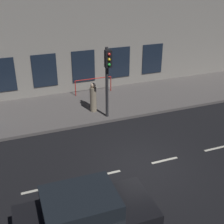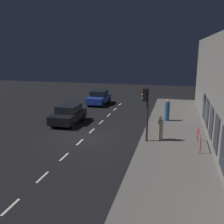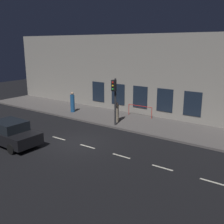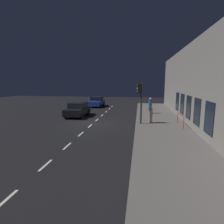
{
  "view_description": "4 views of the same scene",
  "coord_description": "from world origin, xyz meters",
  "px_view_note": "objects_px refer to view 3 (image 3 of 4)",
  "views": [
    {
      "loc": [
        -9.02,
        4.79,
        7.27
      ],
      "look_at": [
        2.45,
        0.41,
        1.38
      ],
      "focal_mm": 48.64,
      "sensor_mm": 36.0,
      "label": 1
    },
    {
      "loc": [
        6.21,
        -16.83,
        6.16
      ],
      "look_at": [
        1.77,
        1.02,
        1.75
      ],
      "focal_mm": 41.74,
      "sensor_mm": 36.0,
      "label": 2
    },
    {
      "loc": [
        -12.09,
        -11.51,
        6.38
      ],
      "look_at": [
        3.12,
        -0.71,
        1.58
      ],
      "focal_mm": 42.77,
      "sensor_mm": 36.0,
      "label": 3
    },
    {
      "loc": [
        4.31,
        -16.21,
        3.87
      ],
      "look_at": [
        2.08,
        -1.66,
        1.41
      ],
      "focal_mm": 29.0,
      "sensor_mm": 36.0,
      "label": 4
    }
  ],
  "objects_px": {
    "parked_car_1": "(11,133)",
    "traffic_light": "(115,94)",
    "pedestrian_0": "(72,103)",
    "pedestrian_1": "(117,113)"
  },
  "relations": [
    {
      "from": "pedestrian_0",
      "to": "pedestrian_1",
      "type": "distance_m",
      "value": 5.17
    },
    {
      "from": "pedestrian_1",
      "to": "traffic_light",
      "type": "bearing_deg",
      "value": 60.33
    },
    {
      "from": "pedestrian_0",
      "to": "parked_car_1",
      "type": "bearing_deg",
      "value": 112.17
    },
    {
      "from": "pedestrian_0",
      "to": "pedestrian_1",
      "type": "relative_size",
      "value": 1.16
    },
    {
      "from": "parked_car_1",
      "to": "traffic_light",
      "type": "bearing_deg",
      "value": 155.82
    },
    {
      "from": "traffic_light",
      "to": "parked_car_1",
      "type": "height_order",
      "value": "traffic_light"
    },
    {
      "from": "traffic_light",
      "to": "pedestrian_0",
      "type": "distance_m",
      "value": 5.99
    },
    {
      "from": "traffic_light",
      "to": "pedestrian_1",
      "type": "relative_size",
      "value": 2.26
    },
    {
      "from": "parked_car_1",
      "to": "pedestrian_1",
      "type": "distance_m",
      "value": 8.42
    },
    {
      "from": "traffic_light",
      "to": "parked_car_1",
      "type": "bearing_deg",
      "value": 154.9
    }
  ]
}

